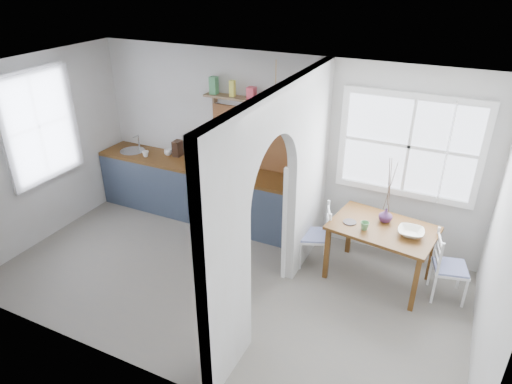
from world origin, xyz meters
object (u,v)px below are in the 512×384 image
at_px(dining_table, 379,253).
at_px(chair_right, 450,267).
at_px(vase, 386,215).
at_px(chair_left, 314,235).
at_px(kettle, 297,179).

bearing_deg(dining_table, chair_right, 9.65).
height_order(dining_table, chair_right, chair_right).
bearing_deg(dining_table, vase, 103.06).
relative_size(dining_table, chair_left, 1.44).
distance_m(chair_left, vase, 0.97).
height_order(dining_table, kettle, kettle).
xyz_separation_m(chair_left, vase, (0.85, 0.16, 0.43)).
relative_size(kettle, vase, 1.32).
bearing_deg(kettle, dining_table, -25.81).
bearing_deg(chair_right, dining_table, 77.54).
relative_size(chair_left, kettle, 3.65).
relative_size(chair_left, chair_right, 1.01).
height_order(chair_right, kettle, kettle).
bearing_deg(kettle, chair_right, -19.81).
distance_m(dining_table, kettle, 1.44).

